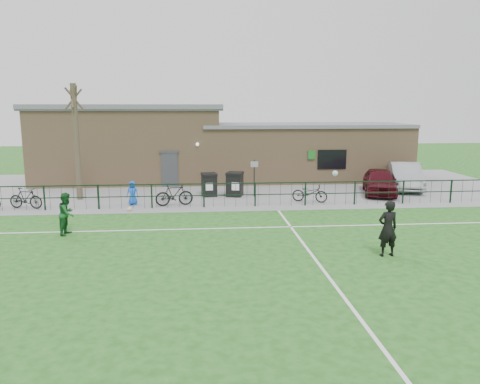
{
  "coord_description": "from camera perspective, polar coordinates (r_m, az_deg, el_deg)",
  "views": [
    {
      "loc": [
        -1.66,
        -14.3,
        4.89
      ],
      "look_at": [
        0.0,
        5.0,
        1.3
      ],
      "focal_mm": 35.0,
      "sensor_mm": 36.0,
      "label": 1
    }
  ],
  "objects": [
    {
      "name": "pitch_line_perp",
      "position": [
        15.55,
        9.05,
        -7.95
      ],
      "size": [
        0.1,
        16.0,
        0.01
      ],
      "primitive_type": "cube",
      "color": "white",
      "rests_on": "ground"
    },
    {
      "name": "outfield_player",
      "position": [
        19.11,
        -20.34,
        -2.48
      ],
      "size": [
        0.74,
        0.88,
        1.63
      ],
      "primitive_type": "imported",
      "rotation": [
        0.0,
        0.0,
        1.41
      ],
      "color": "#164F20",
      "rests_on": "ground"
    },
    {
      "name": "perimeter_fence",
      "position": [
        22.77,
        -0.65,
        -0.36
      ],
      "size": [
        28.0,
        0.1,
        1.2
      ],
      "primitive_type": "cube",
      "color": "black",
      "rests_on": "ground"
    },
    {
      "name": "clubhouse",
      "position": [
        30.92,
        -3.47,
        5.53
      ],
      "size": [
        24.25,
        5.4,
        4.96
      ],
      "color": "#9D7C57",
      "rests_on": "ground"
    },
    {
      "name": "ball_ground",
      "position": [
        22.51,
        -13.34,
        -2.04
      ],
      "size": [
        0.23,
        0.23,
        0.23
      ],
      "primitive_type": "sphere",
      "color": "white",
      "rests_on": "ground"
    },
    {
      "name": "bicycle_e",
      "position": [
        24.15,
        8.5,
        -0.11
      ],
      "size": [
        1.9,
        1.25,
        0.94
      ],
      "primitive_type": "imported",
      "rotation": [
        0.0,
        0.0,
        1.19
      ],
      "color": "black",
      "rests_on": "paving_strip"
    },
    {
      "name": "car_silver",
      "position": [
        29.29,
        19.45,
        1.87
      ],
      "size": [
        2.87,
        4.98,
        1.55
      ],
      "primitive_type": "imported",
      "rotation": [
        0.0,
        0.0,
        -0.28
      ],
      "color": "#A1A4A8",
      "rests_on": "paving_strip"
    },
    {
      "name": "car_maroon",
      "position": [
        27.17,
        16.63,
        1.26
      ],
      "size": [
        2.82,
        4.5,
        1.43
      ],
      "primitive_type": "imported",
      "rotation": [
        0.0,
        0.0,
        -0.29
      ],
      "color": "#430B14",
      "rests_on": "paving_strip"
    },
    {
      "name": "pitch_line_mid",
      "position": [
        19.01,
        0.26,
        -4.39
      ],
      "size": [
        28.0,
        0.1,
        0.01
      ],
      "primitive_type": "cube",
      "color": "white",
      "rests_on": "ground"
    },
    {
      "name": "sign_post",
      "position": [
        25.32,
        1.75,
        1.71
      ],
      "size": [
        0.06,
        0.06,
        2.0
      ],
      "primitive_type": "cylinder",
      "rotation": [
        0.0,
        0.0,
        -0.01
      ],
      "color": "black",
      "rests_on": "paving_strip"
    },
    {
      "name": "pitch_line_touch",
      "position": [
        22.69,
        -0.61,
        -1.93
      ],
      "size": [
        28.0,
        0.1,
        0.01
      ],
      "primitive_type": "cube",
      "color": "white",
      "rests_on": "ground"
    },
    {
      "name": "ground",
      "position": [
        15.2,
        1.63,
        -8.27
      ],
      "size": [
        90.0,
        90.0,
        0.0
      ],
      "primitive_type": "plane",
      "color": "#1C5318",
      "rests_on": "ground"
    },
    {
      "name": "wheelie_bin_left",
      "position": [
        25.56,
        -3.78,
        0.82
      ],
      "size": [
        0.87,
        0.96,
        1.16
      ],
      "primitive_type": "cube",
      "rotation": [
        0.0,
        0.0,
        0.12
      ],
      "color": "black",
      "rests_on": "paving_strip"
    },
    {
      "name": "wheelie_bin_right",
      "position": [
        25.44,
        -0.64,
        0.87
      ],
      "size": [
        1.03,
        1.1,
        1.23
      ],
      "primitive_type": "cube",
      "rotation": [
        0.0,
        0.0,
        -0.27
      ],
      "color": "black",
      "rests_on": "paving_strip"
    },
    {
      "name": "goalkeeper_kick",
      "position": [
        16.11,
        17.44,
        -4.12
      ],
      "size": [
        1.31,
        3.72,
        2.39
      ],
      "color": "black",
      "rests_on": "ground"
    },
    {
      "name": "spectator_child",
      "position": [
        23.77,
        -12.97,
        -0.13
      ],
      "size": [
        0.62,
        0.44,
        1.2
      ],
      "primitive_type": "imported",
      "rotation": [
        0.0,
        0.0,
        -0.11
      ],
      "color": "blue",
      "rests_on": "paving_strip"
    },
    {
      "name": "bare_tree",
      "position": [
        25.66,
        -19.3,
        5.69
      ],
      "size": [
        0.3,
        0.3,
        6.0
      ],
      "primitive_type": "cylinder",
      "color": "#423628",
      "rests_on": "ground"
    },
    {
      "name": "bicycle_b",
      "position": [
        24.59,
        -24.66,
        -0.69
      ],
      "size": [
        1.76,
        0.88,
        1.02
      ],
      "primitive_type": "imported",
      "rotation": [
        0.0,
        0.0,
        1.32
      ],
      "color": "black",
      "rests_on": "paving_strip"
    },
    {
      "name": "bicycle_d",
      "position": [
        23.21,
        -8.02,
        -0.31
      ],
      "size": [
        1.92,
        0.87,
        1.11
      ],
      "primitive_type": "imported",
      "rotation": [
        0.0,
        0.0,
        1.76
      ],
      "color": "black",
      "rests_on": "paving_strip"
    },
    {
      "name": "paving_strip",
      "position": [
        28.27,
        -1.48,
        0.56
      ],
      "size": [
        34.0,
        13.0,
        0.02
      ],
      "primitive_type": "cube",
      "color": "gray",
      "rests_on": "ground"
    }
  ]
}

